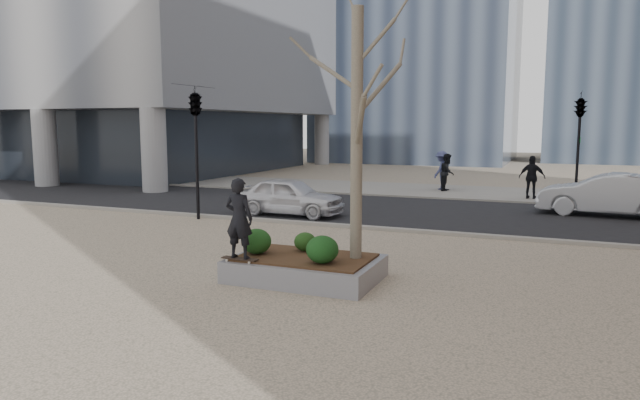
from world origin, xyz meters
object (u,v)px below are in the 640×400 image
at_px(planter, 305,269).
at_px(skateboard, 240,260).
at_px(police_car, 290,196).
at_px(skateboarder, 239,218).

xyz_separation_m(planter, skateboard, (-1.10, -0.79, 0.26)).
relative_size(skateboard, police_car, 0.20).
bearing_deg(police_car, planter, -150.33).
height_order(planter, police_car, police_car).
bearing_deg(planter, skateboard, -144.38).
bearing_deg(skateboard, skateboarder, 0.00).
height_order(planter, skateboarder, skateboarder).
relative_size(skateboarder, police_car, 0.42).
xyz_separation_m(skateboarder, police_car, (-2.86, 8.31, -0.66)).
xyz_separation_m(skateboard, police_car, (-2.86, 8.31, 0.20)).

